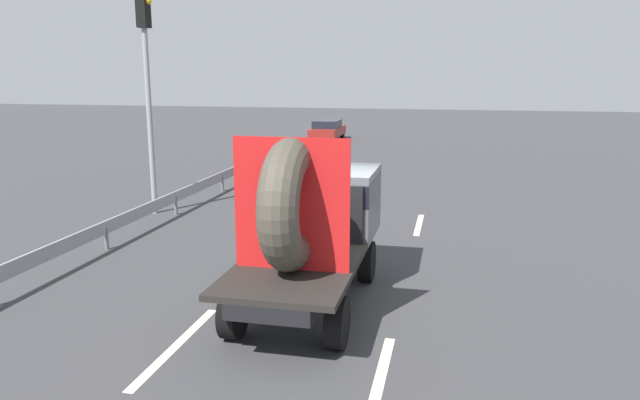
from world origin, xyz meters
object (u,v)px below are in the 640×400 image
(flatbed_truck, at_px, (314,216))
(traffic_light, at_px, (147,76))
(distant_sedan, at_px, (312,158))
(oncoming_car, at_px, (327,129))

(flatbed_truck, distance_m, traffic_light, 8.84)
(distant_sedan, height_order, oncoming_car, distant_sedan)
(traffic_light, relative_size, oncoming_car, 1.63)
(oncoming_car, bearing_deg, traffic_light, -92.69)
(distant_sedan, bearing_deg, flatbed_truck, -76.30)
(flatbed_truck, distance_m, distant_sedan, 13.75)
(distant_sedan, xyz_separation_m, traffic_light, (-3.07, -7.68, 3.36))
(traffic_light, bearing_deg, distant_sedan, 68.21)
(flatbed_truck, xyz_separation_m, traffic_light, (-6.32, 5.66, 2.51))
(oncoming_car, bearing_deg, flatbed_truck, -78.53)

